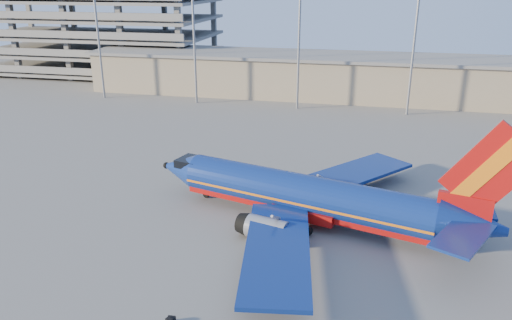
# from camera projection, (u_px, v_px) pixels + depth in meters

# --- Properties ---
(ground) EXTENTS (220.00, 220.00, 0.00)m
(ground) POSITION_uv_depth(u_px,v_px,m) (279.00, 218.00, 51.23)
(ground) COLOR slate
(ground) RESTS_ON ground
(terminal_building) EXTENTS (122.00, 16.00, 8.50)m
(terminal_building) POSITION_uv_depth(u_px,v_px,m) (380.00, 77.00, 100.74)
(terminal_building) COLOR gray
(terminal_building) RESTS_ON ground
(parking_garage) EXTENTS (62.00, 32.00, 21.40)m
(parking_garage) POSITION_uv_depth(u_px,v_px,m) (94.00, 25.00, 127.93)
(parking_garage) COLOR slate
(parking_garage) RESTS_ON ground
(light_mast_row) EXTENTS (101.60, 1.60, 28.65)m
(light_mast_row) POSITION_uv_depth(u_px,v_px,m) (357.00, 13.00, 86.25)
(light_mast_row) COLOR gray
(light_mast_row) RESTS_ON ground
(aircraft_main) EXTENTS (36.92, 35.03, 12.77)m
(aircraft_main) POSITION_uv_depth(u_px,v_px,m) (312.00, 197.00, 49.54)
(aircraft_main) COLOR navy
(aircraft_main) RESTS_ON ground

